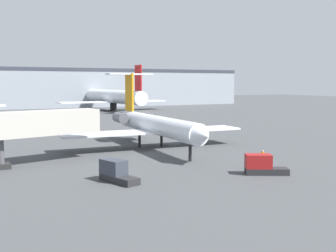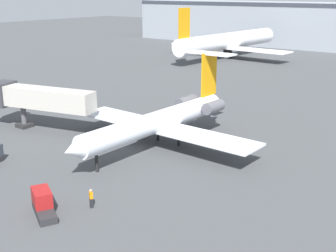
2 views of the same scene
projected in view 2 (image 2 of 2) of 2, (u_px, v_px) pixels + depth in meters
The scene contains 6 objects.
ground_plane at pixel (136, 153), 50.95m from camera, with size 400.00×400.00×0.10m, color #424447.
regional_jet at pixel (163, 119), 52.41m from camera, with size 24.70×27.13×10.02m.
jet_bridge at pixel (35, 98), 58.28m from camera, with size 15.41×6.39×5.93m.
ground_crew_marshaller at pixel (91, 198), 37.80m from camera, with size 0.48×0.43×1.69m.
baggage_tug_trailing at pixel (43, 203), 36.96m from camera, with size 4.19×3.12×1.90m.
parked_airliner_west_end at pixel (228, 41), 120.30m from camera, with size 35.59×42.18×13.74m.
Camera 2 is at (31.64, -36.07, 17.72)m, focal length 47.87 mm.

